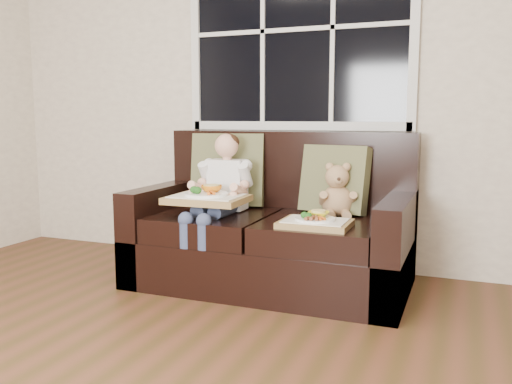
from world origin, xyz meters
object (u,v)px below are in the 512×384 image
at_px(loveseat, 274,235).
at_px(teddy_bear, 337,194).
at_px(child, 221,186).
at_px(tray_right, 315,222).
at_px(tray_left, 207,197).

height_order(loveseat, teddy_bear, loveseat).
relative_size(child, teddy_bear, 2.24).
bearing_deg(tray_right, teddy_bear, 84.39).
xyz_separation_m(loveseat, child, (-0.32, -0.11, 0.31)).
xyz_separation_m(child, tray_right, (0.67, -0.20, -0.15)).
relative_size(loveseat, tray_left, 3.62).
bearing_deg(tray_left, tray_right, -1.87).
bearing_deg(tray_left, child, 88.51).
bearing_deg(teddy_bear, loveseat, 170.18).
bearing_deg(teddy_bear, tray_left, -170.12).
bearing_deg(child, teddy_bear, 12.99).
xyz_separation_m(loveseat, tray_right, (0.36, -0.32, 0.17)).
relative_size(teddy_bear, tray_right, 0.88).
bearing_deg(tray_right, child, 162.93).
height_order(teddy_bear, tray_right, teddy_bear).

